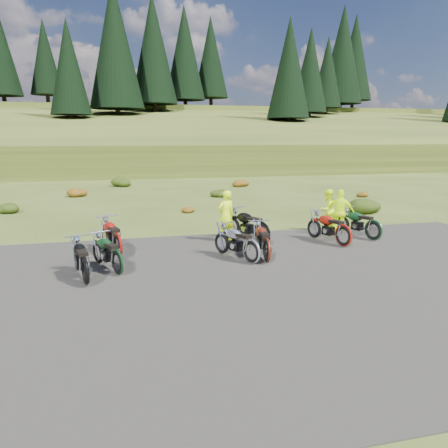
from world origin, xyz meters
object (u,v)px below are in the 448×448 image
object	(u,v)px
motorcycle_0	(86,286)
motorcycle_7	(373,241)
person_middle	(226,217)
motorcycle_3	(251,264)

from	to	relation	value
motorcycle_0	motorcycle_7	bearing A→B (deg)	-87.94
motorcycle_0	motorcycle_7	size ratio (longest dim) A/B	0.98
motorcycle_0	motorcycle_7	world-z (taller)	motorcycle_7
motorcycle_0	motorcycle_7	distance (m)	10.19
motorcycle_0	person_middle	size ratio (longest dim) A/B	1.12
motorcycle_3	motorcycle_7	xyz separation A→B (m)	(5.20, 1.80, 0.00)
motorcycle_0	person_middle	bearing A→B (deg)	-63.32
motorcycle_0	motorcycle_3	bearing A→B (deg)	-92.87
motorcycle_3	person_middle	distance (m)	3.14
motorcycle_3	person_middle	world-z (taller)	person_middle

